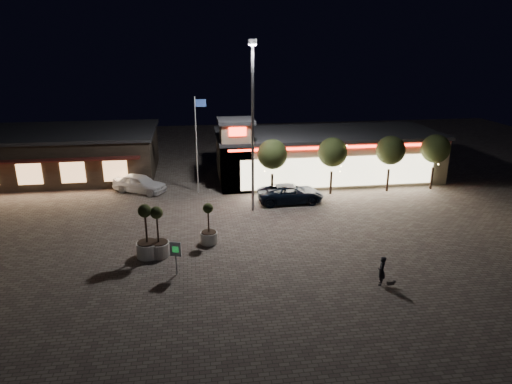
{
  "coord_description": "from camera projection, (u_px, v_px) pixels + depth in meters",
  "views": [
    {
      "loc": [
        -2.36,
        -24.11,
        12.36
      ],
      "look_at": [
        1.95,
        6.0,
        2.14
      ],
      "focal_mm": 32.0,
      "sensor_mm": 36.0,
      "label": 1
    }
  ],
  "objects": [
    {
      "name": "restaurant_building",
      "position": [
        68.0,
        153.0,
        43.05
      ],
      "size": [
        16.4,
        11.0,
        4.3
      ],
      "color": "#382D23",
      "rests_on": "ground"
    },
    {
      "name": "string_tree_b",
      "position": [
        333.0,
        152.0,
        37.27
      ],
      "size": [
        2.42,
        2.42,
        4.79
      ],
      "color": "#332319",
      "rests_on": "ground"
    },
    {
      "name": "planter_left",
      "position": [
        158.0,
        241.0,
        27.11
      ],
      "size": [
        1.28,
        1.28,
        3.14
      ],
      "color": "silver",
      "rests_on": "ground"
    },
    {
      "name": "white_sedan",
      "position": [
        140.0,
        183.0,
        38.54
      ],
      "size": [
        4.93,
        3.83,
        1.57
      ],
      "primitive_type": "imported",
      "rotation": [
        0.0,
        0.0,
        1.07
      ],
      "color": "white",
      "rests_on": "ground"
    },
    {
      "name": "string_tree_d",
      "position": [
        436.0,
        149.0,
        38.48
      ],
      "size": [
        2.42,
        2.42,
        4.79
      ],
      "color": "#332319",
      "rests_on": "ground"
    },
    {
      "name": "ground",
      "position": [
        238.0,
        260.0,
        26.88
      ],
      "size": [
        90.0,
        90.0,
        0.0
      ],
      "primitive_type": "plane",
      "color": "#6E6359",
      "rests_on": "ground"
    },
    {
      "name": "pickup_truck",
      "position": [
        291.0,
        193.0,
        36.18
      ],
      "size": [
        5.28,
        2.49,
        1.46
      ],
      "primitive_type": "imported",
      "rotation": [
        0.0,
        0.0,
        1.58
      ],
      "color": "black",
      "rests_on": "ground"
    },
    {
      "name": "dog",
      "position": [
        392.0,
        282.0,
        23.87
      ],
      "size": [
        0.5,
        0.2,
        0.27
      ],
      "color": "#59514C",
      "rests_on": "ground"
    },
    {
      "name": "retail_building",
      "position": [
        322.0,
        154.0,
        42.29
      ],
      "size": [
        20.4,
        8.4,
        6.1
      ],
      "color": "gray",
      "rests_on": "ground"
    },
    {
      "name": "planter_right",
      "position": [
        209.0,
        231.0,
        28.84
      ],
      "size": [
        1.1,
        1.1,
        2.7
      ],
      "color": "silver",
      "rests_on": "ground"
    },
    {
      "name": "flagpole",
      "position": [
        197.0,
        137.0,
        37.31
      ],
      "size": [
        0.95,
        0.1,
        8.0
      ],
      "color": "white",
      "rests_on": "ground"
    },
    {
      "name": "valet_sign",
      "position": [
        176.0,
        252.0,
        24.81
      ],
      "size": [
        0.63,
        0.23,
        1.94
      ],
      "color": "gray",
      "rests_on": "ground"
    },
    {
      "name": "floodlight_pole",
      "position": [
        253.0,
        118.0,
        32.42
      ],
      "size": [
        0.6,
        0.4,
        12.38
      ],
      "color": "gray",
      "rests_on": "ground"
    },
    {
      "name": "planter_mid",
      "position": [
        147.0,
        241.0,
        26.98
      ],
      "size": [
        1.35,
        1.35,
        3.32
      ],
      "color": "silver",
      "rests_on": "ground"
    },
    {
      "name": "string_tree_c",
      "position": [
        391.0,
        150.0,
        37.94
      ],
      "size": [
        2.42,
        2.42,
        4.79
      ],
      "color": "#332319",
      "rests_on": "ground"
    },
    {
      "name": "string_tree_a",
      "position": [
        272.0,
        154.0,
        36.6
      ],
      "size": [
        2.42,
        2.42,
        4.79
      ],
      "color": "#332319",
      "rests_on": "ground"
    },
    {
      "name": "pedestrian",
      "position": [
        382.0,
        271.0,
        23.94
      ],
      "size": [
        0.62,
        0.7,
        1.61
      ],
      "primitive_type": "imported",
      "rotation": [
        0.0,
        0.0,
        -2.07
      ],
      "color": "black",
      "rests_on": "ground"
    }
  ]
}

